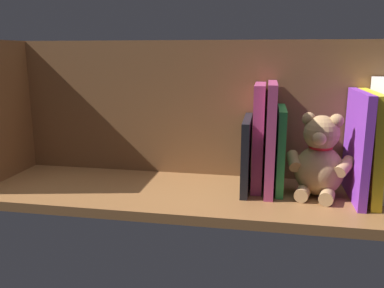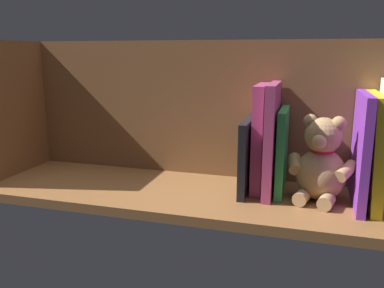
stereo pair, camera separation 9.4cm
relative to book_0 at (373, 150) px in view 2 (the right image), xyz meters
The scene contains 10 objects.
ground_plane 41.55cm from the book_0, ahead, with size 104.20×31.57×2.20cm, color brown.
shelf_back_panel 41.29cm from the book_0, 15.72° to the right, with size 104.20×1.50×35.17cm, color brown.
shelf_side_divider 89.69cm from the book_0, ahead, with size 2.40×25.57×35.17cm, color brown.
book_0 is the anchor object (origin of this frame).
book_1 2.51cm from the book_0, ahead, with size 1.77×20.56×23.94cm, color purple.
teddy_bear 10.92cm from the book_0, ahead, with size 15.02×13.96×19.06cm.
book_2 19.18cm from the book_0, ahead, with size 1.73×15.49×19.65cm, color green.
book_3 21.41cm from the book_0, ahead, with size 2.06×17.45×25.48cm, color #B23F72.
book_4 24.33cm from the book_0, ahead, with size 2.50×14.15×25.03cm, color #B23F72.
book_5 27.02cm from the book_0, ahead, with size 1.72×17.65×17.16cm, color black.
Camera 2 is at (-25.95, 87.78, 32.20)cm, focal length 37.56 mm.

